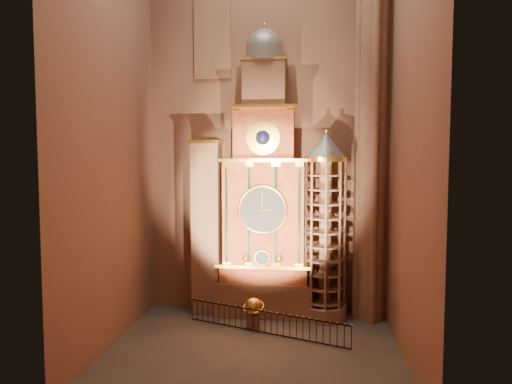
# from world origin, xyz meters

# --- Properties ---
(floor) EXTENTS (14.00, 14.00, 0.00)m
(floor) POSITION_xyz_m (0.00, 0.00, 0.00)
(floor) COLOR #383330
(floor) RESTS_ON ground
(wall_back) EXTENTS (22.00, 0.00, 22.00)m
(wall_back) POSITION_xyz_m (0.00, 6.00, 11.00)
(wall_back) COLOR brown
(wall_back) RESTS_ON floor
(wall_left) EXTENTS (0.00, 22.00, 22.00)m
(wall_left) POSITION_xyz_m (-7.00, 0.00, 11.00)
(wall_left) COLOR brown
(wall_left) RESTS_ON floor
(wall_right) EXTENTS (0.00, 22.00, 22.00)m
(wall_right) POSITION_xyz_m (7.00, 0.00, 11.00)
(wall_right) COLOR brown
(wall_right) RESTS_ON floor
(astronomical_clock) EXTENTS (5.60, 2.41, 16.70)m
(astronomical_clock) POSITION_xyz_m (0.00, 4.96, 6.68)
(astronomical_clock) COLOR #8C634C
(astronomical_clock) RESTS_ON floor
(portrait_tower) EXTENTS (1.80, 1.60, 10.20)m
(portrait_tower) POSITION_xyz_m (-3.40, 4.98, 5.15)
(portrait_tower) COLOR #8C634C
(portrait_tower) RESTS_ON floor
(stair_turret) EXTENTS (2.50, 2.50, 10.80)m
(stair_turret) POSITION_xyz_m (3.50, 4.70, 5.27)
(stair_turret) COLOR #8C634C
(stair_turret) RESTS_ON floor
(gothic_pier) EXTENTS (2.04, 2.04, 22.00)m
(gothic_pier) POSITION_xyz_m (6.10, 5.00, 11.00)
(gothic_pier) COLOR #8C634C
(gothic_pier) RESTS_ON floor
(stained_glass_window) EXTENTS (2.20, 0.14, 5.20)m
(stained_glass_window) POSITION_xyz_m (-3.20, 5.92, 16.50)
(stained_glass_window) COLOR navy
(stained_glass_window) RESTS_ON wall_back
(celestial_globe) EXTENTS (1.37, 1.32, 1.66)m
(celestial_globe) POSITION_xyz_m (-0.35, 2.68, 0.99)
(celestial_globe) COLOR #8C634C
(celestial_globe) RESTS_ON floor
(iron_railing) EXTENTS (8.58, 3.23, 1.18)m
(iron_railing) POSITION_xyz_m (0.35, 1.84, 0.64)
(iron_railing) COLOR black
(iron_railing) RESTS_ON floor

